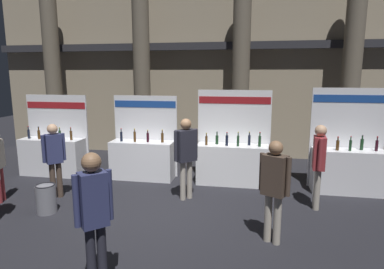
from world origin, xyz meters
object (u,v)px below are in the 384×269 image
at_px(trash_bin, 46,199).
at_px(visitor_6, 94,210).
at_px(exhibitor_booth_0, 54,153).
at_px(visitor_7, 274,183).
at_px(visitor_3, 319,159).
at_px(exhibitor_booth_3, 347,166).
at_px(exhibitor_booth_1, 143,157).
at_px(visitor_1, 186,151).
at_px(exhibitor_booth_2, 232,160).
at_px(visitor_2, 54,155).

distance_m(trash_bin, visitor_6, 3.10).
bearing_deg(exhibitor_booth_0, trash_bin, -60.44).
bearing_deg(visitor_7, visitor_3, 88.26).
bearing_deg(exhibitor_booth_3, trash_bin, -159.19).
distance_m(exhibitor_booth_1, visitor_1, 2.02).
bearing_deg(exhibitor_booth_3, exhibitor_booth_2, 176.99).
relative_size(visitor_1, visitor_7, 1.05).
height_order(exhibitor_booth_1, visitor_7, exhibitor_booth_1).
xyz_separation_m(exhibitor_booth_0, visitor_7, (5.86, -2.87, 0.45)).
distance_m(trash_bin, visitor_7, 4.55).
bearing_deg(visitor_1, visitor_3, -45.49).
height_order(exhibitor_booth_0, visitor_7, exhibitor_booth_0).
relative_size(exhibitor_booth_3, visitor_7, 1.41).
height_order(exhibitor_booth_2, trash_bin, exhibitor_booth_2).
bearing_deg(visitor_6, exhibitor_booth_3, -176.28).
bearing_deg(visitor_1, visitor_2, 143.82).
bearing_deg(exhibitor_booth_2, exhibitor_booth_0, -178.78).
distance_m(exhibitor_booth_3, visitor_3, 1.53).
distance_m(visitor_3, visitor_6, 4.69).
distance_m(exhibitor_booth_0, visitor_3, 6.97).
xyz_separation_m(trash_bin, visitor_7, (4.47, -0.42, 0.75)).
xyz_separation_m(exhibitor_booth_1, visitor_3, (4.26, -1.32, 0.48)).
height_order(exhibitor_booth_2, visitor_2, exhibitor_booth_2).
distance_m(exhibitor_booth_3, trash_bin, 6.79).
distance_m(exhibitor_booth_2, exhibitor_booth_3, 2.74).
bearing_deg(trash_bin, exhibitor_booth_3, 20.81).
height_order(visitor_3, visitor_6, visitor_6).
distance_m(exhibitor_booth_1, visitor_6, 4.77).
height_order(exhibitor_booth_0, visitor_2, exhibitor_booth_0).
bearing_deg(exhibitor_booth_2, visitor_2, -155.71).
bearing_deg(visitor_7, visitor_6, -115.27).
bearing_deg(visitor_1, exhibitor_booth_3, -27.74).
height_order(trash_bin, visitor_3, visitor_3).
bearing_deg(visitor_3, exhibitor_booth_1, -101.19).
bearing_deg(exhibitor_booth_2, visitor_1, -126.38).
distance_m(exhibitor_booth_0, trash_bin, 2.83).
bearing_deg(visitor_7, exhibitor_booth_0, -177.05).
relative_size(exhibitor_booth_1, visitor_3, 1.25).
bearing_deg(visitor_6, trash_bin, -87.46).
xyz_separation_m(exhibitor_booth_1, trash_bin, (-1.20, -2.56, -0.30)).
bearing_deg(visitor_6, visitor_3, -178.12).
height_order(visitor_1, visitor_2, visitor_1).
distance_m(exhibitor_booth_0, visitor_2, 2.03).
relative_size(exhibitor_booth_3, visitor_3, 1.39).
xyz_separation_m(trash_bin, visitor_1, (2.66, 1.26, 0.82)).
bearing_deg(exhibitor_booth_2, trash_bin, -144.72).
relative_size(visitor_1, visitor_3, 1.03).
xyz_separation_m(exhibitor_booth_2, visitor_3, (1.85, -1.31, 0.46)).
relative_size(trash_bin, visitor_6, 0.32).
relative_size(trash_bin, visitor_3, 0.33).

